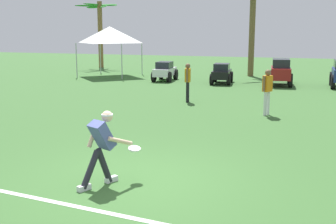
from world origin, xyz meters
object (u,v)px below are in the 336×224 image
Objects in this scene: frisbee_thrower at (102,144)px; parked_car_slot_b at (222,73)px; palm_tree_far_left at (100,28)px; event_tent at (110,35)px; parked_car_slot_c at (281,71)px; teammate_midfield at (188,79)px; teammate_near_sideline at (267,88)px; frisbee_in_flight at (134,149)px; palm_tree_left_of_centre at (252,26)px; parked_car_slot_a at (165,71)px.

frisbee_thrower reaches higher than parked_car_slot_b.
event_tent is at bearing -56.60° from palm_tree_far_left.
frisbee_thrower is at bearing -96.79° from parked_car_slot_c.
teammate_midfield is 0.68× the size of parked_car_slot_b.
teammate_near_sideline is 1.00× the size of teammate_midfield.
teammate_midfield is 0.64× the size of parked_car_slot_c.
palm_tree_far_left is at bearing 119.59° from frisbee_in_flight.
parked_car_slot_c reaches higher than parked_car_slot_b.
frisbee_in_flight is at bearing -103.11° from teammate_near_sideline.
parked_car_slot_c is 0.45× the size of palm_tree_left_of_centre.
palm_tree_far_left is 0.95× the size of palm_tree_left_of_centre.
parked_car_slot_b is (-3.33, 8.23, -0.38)m from teammate_near_sideline.
palm_tree_far_left reaches higher than parked_car_slot_b.
teammate_near_sideline is 0.68× the size of parked_car_slot_b.
frisbee_thrower is 0.57× the size of parked_car_slot_c.
palm_tree_left_of_centre reaches higher than event_tent.
palm_tree_left_of_centre is at bearing 18.60° from event_tent.
frisbee_thrower is 0.68m from frisbee_in_flight.
parked_car_slot_b is at bearing 112.01° from teammate_near_sideline.
frisbee_in_flight is at bearing -88.00° from palm_tree_left_of_centre.
parked_car_slot_c is (1.49, 15.72, 0.13)m from frisbee_in_flight.
parked_car_slot_b is (-1.62, 15.54, -0.05)m from frisbee_in_flight.
palm_tree_far_left is 1.58× the size of event_tent.
frisbee_in_flight is 0.14× the size of parked_car_slot_c.
event_tent is at bearing 138.16° from teammate_near_sideline.
palm_tree_far_left is 12.44m from palm_tree_left_of_centre.
palm_tree_left_of_centre is at bearing 90.71° from frisbee_thrower.
teammate_near_sideline is 3.75m from teammate_midfield.
parked_car_slot_b is at bearing -102.09° from palm_tree_left_of_centre.
parked_car_slot_b is at bearing -32.21° from palm_tree_far_left.
teammate_midfield is 6.53m from parked_car_slot_b.
frisbee_in_flight is 26.12m from palm_tree_far_left.
frisbee_in_flight is at bearing -84.03° from parked_car_slot_b.
event_tent is at bearing 168.76° from parked_car_slot_b.
frisbee_in_flight is 0.15× the size of parked_car_slot_b.
frisbee_in_flight is 9.18m from teammate_midfield.
teammate_near_sideline is at bearing -79.22° from palm_tree_left_of_centre.
parked_car_slot_c is at bearing -25.67° from palm_tree_far_left.
event_tent is (-10.65, 1.32, 1.86)m from parked_car_slot_c.
palm_tree_far_left reaches higher than frisbee_thrower.
teammate_midfield is at bearing -94.92° from palm_tree_left_of_centre.
frisbee_thrower is at bearing -82.89° from teammate_midfield.
parked_car_slot_c is (-0.22, 8.41, -0.20)m from teammate_near_sideline.
palm_tree_left_of_centre reaches higher than parked_car_slot_a.
parked_car_slot_c is at bearing 65.04° from teammate_midfield.
parked_car_slot_a is at bearing 176.12° from parked_car_slot_b.
event_tent reaches higher than frisbee_in_flight.
palm_tree_far_left is at bearing 147.79° from parked_car_slot_b.
palm_tree_left_of_centre is at bearing 92.00° from frisbee_in_flight.
palm_tree_far_left reaches higher than parked_car_slot_a.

